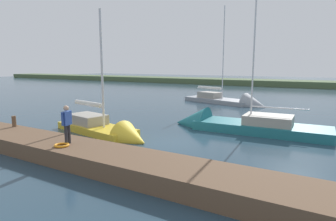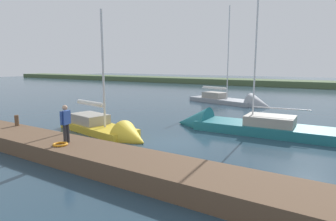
{
  "view_description": "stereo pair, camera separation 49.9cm",
  "coord_description": "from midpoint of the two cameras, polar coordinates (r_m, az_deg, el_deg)",
  "views": [
    {
      "loc": [
        -7.5,
        13.37,
        4.31
      ],
      "look_at": [
        0.69,
        -0.51,
        1.73
      ],
      "focal_mm": 30.42,
      "sensor_mm": 36.0,
      "label": 1
    },
    {
      "loc": [
        -7.92,
        13.11,
        4.31
      ],
      "look_at": [
        0.69,
        -0.51,
        1.73
      ],
      "focal_mm": 30.42,
      "sensor_mm": 36.0,
      "label": 2
    }
  ],
  "objects": [
    {
      "name": "ground_plane",
      "position": [
        15.92,
        0.32,
        -6.62
      ],
      "size": [
        200.0,
        200.0,
        0.0
      ],
      "primitive_type": "plane",
      "color": "#263D4C"
    },
    {
      "name": "far_shoreline",
      "position": [
        63.23,
        23.54,
        4.44
      ],
      "size": [
        180.0,
        8.0,
        2.4
      ],
      "primitive_type": "cube",
      "color": "#4C603D",
      "rests_on": "ground_plane"
    },
    {
      "name": "dock_pier",
      "position": [
        12.12,
        -11.27,
        -10.06
      ],
      "size": [
        22.48,
        2.43,
        0.74
      ],
      "primitive_type": "cube",
      "color": "brown",
      "rests_on": "ground_plane"
    },
    {
      "name": "mooring_post_near",
      "position": [
        19.02,
        -29.14,
        -1.91
      ],
      "size": [
        0.23,
        0.23,
        0.63
      ],
      "primitive_type": "cylinder",
      "color": "brown",
      "rests_on": "dock_pier"
    },
    {
      "name": "life_ring_buoy",
      "position": [
        13.65,
        -21.53,
        -6.49
      ],
      "size": [
        0.66,
        0.66,
        0.1
      ],
      "primitive_type": "torus",
      "color": "orange",
      "rests_on": "dock_pier"
    },
    {
      "name": "sailboat_far_left",
      "position": [
        19.65,
        12.01,
        -3.22
      ],
      "size": [
        10.27,
        2.96,
        11.57
      ],
      "rotation": [
        0.0,
        0.0,
        0.04
      ],
      "color": "#1E6B75",
      "rests_on": "ground_plane"
    },
    {
      "name": "sailboat_inner_slip",
      "position": [
        18.09,
        -12.62,
        -4.23
      ],
      "size": [
        7.73,
        3.36,
        8.56
      ],
      "rotation": [
        0.0,
        0.0,
        2.96
      ],
      "color": "gold",
      "rests_on": "ground_plane"
    },
    {
      "name": "sailboat_behind_pier",
      "position": [
        32.53,
        12.47,
        1.42
      ],
      "size": [
        10.49,
        5.4,
        12.12
      ],
      "rotation": [
        0.0,
        0.0,
        2.86
      ],
      "color": "gray",
      "rests_on": "ground_plane"
    },
    {
      "name": "person_on_dock",
      "position": [
        13.76,
        -20.6,
        -2.11
      ],
      "size": [
        0.32,
        0.65,
        1.77
      ],
      "rotation": [
        0.0,
        0.0,
        3.37
      ],
      "color": "#28282D",
      "rests_on": "dock_pier"
    }
  ]
}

